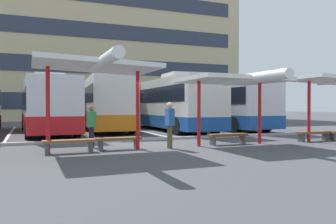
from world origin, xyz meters
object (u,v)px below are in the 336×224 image
Objects in this scene: coach_bus_1 at (47,107)px; bench_3 at (228,136)px; waiting_shelter_3 at (336,81)px; waiting_passenger_2 at (170,122)px; coach_bus_3 at (170,104)px; bench_4 at (314,134)px; bench_1 at (69,143)px; bench_2 at (119,140)px; waiting_shelter_2 at (234,81)px; coach_bus_4 at (220,105)px; coach_bus_2 at (104,105)px; waiting_shelter_1 at (96,67)px; waiting_passenger_1 at (91,123)px.

coach_bus_1 is 6.24× the size of bench_3.
waiting_shelter_3 is 2.37× the size of waiting_passenger_2.
coach_bus_3 is 2.87× the size of waiting_shelter_3.
coach_bus_3 reaches higher than bench_4.
bench_4 is at bearing -41.23° from coach_bus_1.
bench_1 and bench_2 have the same top height.
bench_2 is at bearing 8.46° from bench_1.
coach_bus_1 is at bearing 138.77° from bench_4.
bench_3 is at bearing -54.54° from coach_bus_1.
waiting_shelter_2 reaches higher than bench_2.
coach_bus_1 is at bearing 125.46° from bench_3.
bench_3 is 5.86m from waiting_shelter_3.
coach_bus_4 reaches higher than waiting_shelter_3.
coach_bus_4 is at bearing 61.53° from bench_3.
bench_4 is (4.39, -0.28, 0.00)m from bench_3.
coach_bus_4 is at bearing 87.35° from bench_4.
coach_bus_3 is at bearing 108.64° from bench_4.
coach_bus_1 is 10.67m from waiting_passenger_2.
coach_bus_2 is at bearing 20.38° from coach_bus_1.
coach_bus_2 is at bearing 125.73° from waiting_shelter_3.
waiting_shelter_2 is at bearing 177.76° from waiting_shelter_3.
waiting_shelter_2 is at bearing -0.27° from waiting_shelter_1.
bench_1 is at bearing -171.54° from bench_2.
coach_bus_4 is 10.20m from bench_3.
coach_bus_2 is 8.10m from coach_bus_4.
coach_bus_4 is 14.61m from bench_1.
coach_bus_3 is 7.32× the size of waiting_passenger_1.
waiting_passenger_1 is (1.26, -8.47, -0.64)m from coach_bus_1.
coach_bus_4 is 13.08m from bench_2.
bench_4 is at bearing -71.36° from coach_bus_3.
coach_bus_4 is 6.21× the size of bench_2.
waiting_passenger_1 is 0.93× the size of waiting_passenger_2.
coach_bus_2 is 11.79m from waiting_shelter_2.
bench_2 is at bearing 176.18° from waiting_shelter_3.
waiting_shelter_1 is 3.05× the size of bench_2.
waiting_passenger_2 is at bearing 177.92° from waiting_shelter_3.
waiting_shelter_1 is at bearing -175.38° from bench_3.
waiting_passenger_2 reaches higher than bench_4.
bench_2 is (2.09, -9.51, -1.23)m from coach_bus_1.
coach_bus_3 reaches higher than bench_2.
waiting_shelter_3 reaches higher than waiting_passenger_2.
coach_bus_2 reaches higher than waiting_shelter_3.
coach_bus_2 reaches higher than bench_2.
bench_2 is (-1.64, -10.90, -1.40)m from coach_bus_2.
coach_bus_1 is 3.99m from coach_bus_2.
coach_bus_1 is 2.11× the size of waiting_shelter_2.
coach_bus_1 is at bearing -159.62° from coach_bus_2.
waiting_passenger_1 is (-6.66, -8.28, -0.81)m from coach_bus_3.
bench_1 is at bearing -140.90° from coach_bus_4.
waiting_passenger_1 is (-2.47, -9.86, -0.80)m from coach_bus_2.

